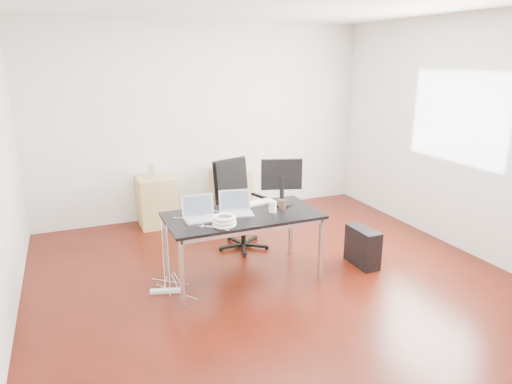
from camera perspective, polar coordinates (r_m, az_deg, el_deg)
name	(u,v)px	position (r m, az deg, el deg)	size (l,w,h in m)	color
room_shell	(281,152)	(4.51, 3.12, 4.98)	(5.00, 5.00, 5.00)	#370D06
desk	(243,219)	(4.78, -1.68, -3.38)	(1.60, 0.80, 0.73)	black
office_chair	(239,200)	(5.65, -2.19, -1.00)	(0.60, 0.62, 1.08)	black
filing_cabinet_left	(157,201)	(6.59, -12.28, -1.13)	(0.50, 0.50, 0.70)	tan
filing_cabinet_right	(231,193)	(6.86, -3.09, -0.07)	(0.50, 0.50, 0.70)	tan
pc_tower	(363,247)	(5.39, 13.18, -6.68)	(0.20, 0.45, 0.44)	black
wastebasket	(198,214)	(6.59, -7.31, -2.80)	(0.24, 0.24, 0.28)	black
power_strip	(165,291)	(4.83, -11.30, -12.03)	(0.30, 0.06, 0.04)	white
laptop_left	(200,214)	(4.63, -7.02, -2.73)	(0.33, 0.26, 0.23)	silver
laptop_right	(236,208)	(4.77, -2.48, -2.05)	(0.37, 0.31, 0.23)	silver
monitor	(282,179)	(5.02, 3.21, 1.60)	(0.44, 0.26, 0.51)	black
keyboard	(256,203)	(5.07, -0.02, -1.41)	(0.44, 0.14, 0.02)	white
cup_white	(273,207)	(4.80, 2.10, -1.85)	(0.08, 0.08, 0.12)	white
cup_brown	(282,204)	(4.92, 3.28, -1.54)	(0.08, 0.08, 0.10)	#4E2D1A
cable_coil	(224,221)	(4.42, -4.00, -3.63)	(0.24, 0.24, 0.11)	white
power_adapter	(232,222)	(4.49, -2.99, -3.81)	(0.07, 0.07, 0.03)	white
speaker	(151,171)	(6.48, -13.00, 2.57)	(0.09, 0.08, 0.18)	#9E9E9E
navy_garment	(230,168)	(6.71, -3.29, 3.05)	(0.30, 0.24, 0.09)	black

